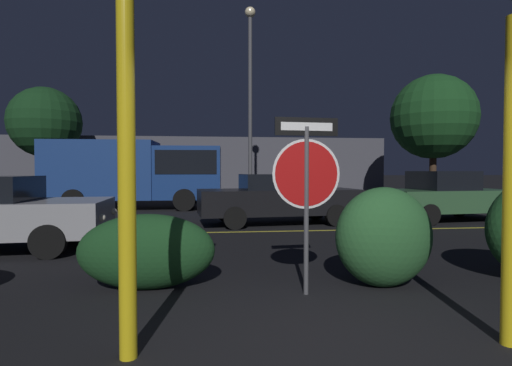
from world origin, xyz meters
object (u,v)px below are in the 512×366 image
yellow_pole_right (512,182)px  passing_car_3 (445,196)px  stop_sign (306,173)px  passing_car_2 (278,199)px  yellow_pole_left (126,151)px  tree_1 (434,117)px  hedge_bush_1 (147,251)px  hedge_bush_2 (384,237)px  street_lamp (250,85)px  delivery_truck (139,171)px  tree_0 (45,123)px

yellow_pole_right → passing_car_3: 9.46m
stop_sign → passing_car_2: bearing=79.6°
yellow_pole_left → tree_1: (11.20, 14.63, 2.39)m
stop_sign → hedge_bush_1: size_ratio=1.25×
yellow_pole_right → hedge_bush_1: yellow_pole_right is taller
hedge_bush_2 → tree_1: 15.74m
passing_car_2 → street_lamp: bearing=177.9°
passing_car_2 → hedge_bush_1: bearing=-30.2°
stop_sign → delivery_truck: size_ratio=0.32×
hedge_bush_1 → passing_car_2: size_ratio=0.37×
tree_1 → stop_sign: bearing=-125.5°
stop_sign → yellow_pole_right: (1.42, -1.60, -0.07)m
stop_sign → yellow_pole_right: yellow_pole_right is taller
stop_sign → passing_car_2: 6.56m
street_lamp → yellow_pole_right: bearing=-85.7°
yellow_pole_left → hedge_bush_2: 3.53m
yellow_pole_right → hedge_bush_2: (-0.33, 1.82, -0.77)m
yellow_pole_right → passing_car_3: bearing=61.3°
hedge_bush_2 → yellow_pole_right: bearing=-79.7°
yellow_pole_left → passing_car_3: yellow_pole_left is taller
yellow_pole_left → street_lamp: bearing=80.0°
tree_0 → hedge_bush_1: bearing=-65.0°
street_lamp → tree_1: (8.93, 1.79, -0.91)m
yellow_pole_right → delivery_truck: 14.29m
yellow_pole_right → tree_1: tree_1 is taller
street_lamp → passing_car_3: bearing=-40.4°
yellow_pole_left → tree_1: tree_1 is taller
tree_0 → stop_sign: bearing=-60.2°
passing_car_3 → delivery_truck: bearing=-122.1°
passing_car_3 → street_lamp: bearing=-136.1°
hedge_bush_1 → passing_car_3: (7.94, 6.23, 0.26)m
hedge_bush_2 → tree_0: bearing=122.9°
hedge_bush_1 → street_lamp: street_lamp is taller
street_lamp → hedge_bush_2: bearing=-86.6°
yellow_pole_right → passing_car_2: size_ratio=0.60×
yellow_pole_left → hedge_bush_1: yellow_pole_left is taller
tree_1 → hedge_bush_1: bearing=-131.8°
tree_0 → yellow_pole_left: bearing=-67.0°
passing_car_2 → hedge_bush_2: bearing=-2.7°
yellow_pole_left → passing_car_3: (7.79, 8.15, -0.94)m
passing_car_2 → street_lamp: (-0.32, 4.89, 4.25)m
passing_car_3 → delivery_truck: size_ratio=0.59×
hedge_bush_1 → street_lamp: size_ratio=0.21×
yellow_pole_right → hedge_bush_2: 2.00m
stop_sign → hedge_bush_1: bearing=163.5°
stop_sign → tree_0: 19.26m
hedge_bush_2 → tree_1: size_ratio=0.22×
tree_1 → delivery_truck: bearing=-173.4°
hedge_bush_2 → tree_0: tree_0 is taller
yellow_pole_left → passing_car_3: bearing=46.3°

